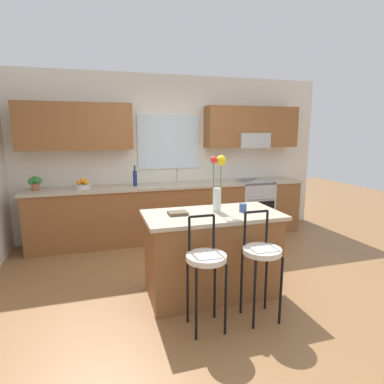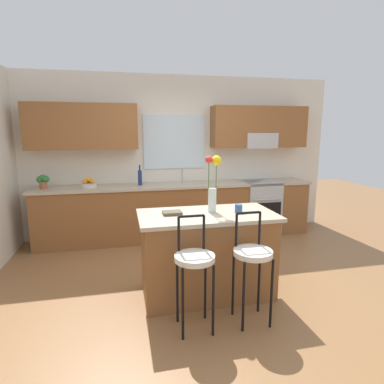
% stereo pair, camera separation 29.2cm
% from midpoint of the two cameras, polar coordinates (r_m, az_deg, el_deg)
% --- Properties ---
extents(ground_plane, '(14.00, 14.00, 0.00)m').
position_cam_midpoint_polar(ground_plane, '(3.98, 0.38, -15.77)').
color(ground_plane, olive).
extents(back_wall_assembly, '(5.60, 0.50, 2.70)m').
position_cam_midpoint_polar(back_wall_assembly, '(5.50, -5.43, 7.92)').
color(back_wall_assembly, silver).
rests_on(back_wall_assembly, ground).
extents(counter_run, '(4.56, 0.64, 0.92)m').
position_cam_midpoint_polar(counter_run, '(5.37, -4.92, -3.39)').
color(counter_run, brown).
rests_on(counter_run, ground).
extents(sink_faucet, '(0.02, 0.13, 0.23)m').
position_cam_midpoint_polar(sink_faucet, '(5.42, -4.25, 3.16)').
color(sink_faucet, '#B7BABC').
rests_on(sink_faucet, counter_run).
extents(oven_range, '(0.60, 0.64, 0.92)m').
position_cam_midpoint_polar(oven_range, '(5.81, 9.35, -2.46)').
color(oven_range, '#B7BABC').
rests_on(oven_range, ground).
extents(kitchen_island, '(1.46, 0.76, 0.92)m').
position_cam_midpoint_polar(kitchen_island, '(3.55, 1.20, -10.96)').
color(kitchen_island, brown).
rests_on(kitchen_island, ground).
extents(bar_stool_near, '(0.36, 0.36, 1.04)m').
position_cam_midpoint_polar(bar_stool_near, '(2.89, -0.44, -12.55)').
color(bar_stool_near, black).
rests_on(bar_stool_near, ground).
extents(bar_stool_middle, '(0.36, 0.36, 1.04)m').
position_cam_midpoint_polar(bar_stool_middle, '(3.08, 9.63, -11.21)').
color(bar_stool_middle, black).
rests_on(bar_stool_middle, ground).
extents(flower_vase, '(0.18, 0.11, 0.61)m').
position_cam_midpoint_polar(flower_vase, '(3.42, 2.21, 1.67)').
color(flower_vase, silver).
rests_on(flower_vase, kitchen_island).
extents(mug_ceramic, '(0.08, 0.08, 0.09)m').
position_cam_midpoint_polar(mug_ceramic, '(3.48, 6.73, -2.83)').
color(mug_ceramic, '#33518C').
rests_on(mug_ceramic, kitchen_island).
extents(cookbook, '(0.20, 0.15, 0.03)m').
position_cam_midpoint_polar(cookbook, '(3.36, -5.05, -3.81)').
color(cookbook, brown).
rests_on(cookbook, kitchen_island).
extents(fruit_bowl_oranges, '(0.24, 0.24, 0.16)m').
position_cam_midpoint_polar(fruit_bowl_oranges, '(5.18, -20.47, 1.19)').
color(fruit_bowl_oranges, silver).
rests_on(fruit_bowl_oranges, counter_run).
extents(bottle_olive_oil, '(0.06, 0.06, 0.33)m').
position_cam_midpoint_polar(bottle_olive_oil, '(5.17, -11.75, 2.49)').
color(bottle_olive_oil, navy).
rests_on(bottle_olive_oil, counter_run).
extents(potted_plant_small, '(0.19, 0.13, 0.22)m').
position_cam_midpoint_polar(potted_plant_small, '(5.26, -27.72, 1.52)').
color(potted_plant_small, '#9E5B3D').
rests_on(potted_plant_small, counter_run).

